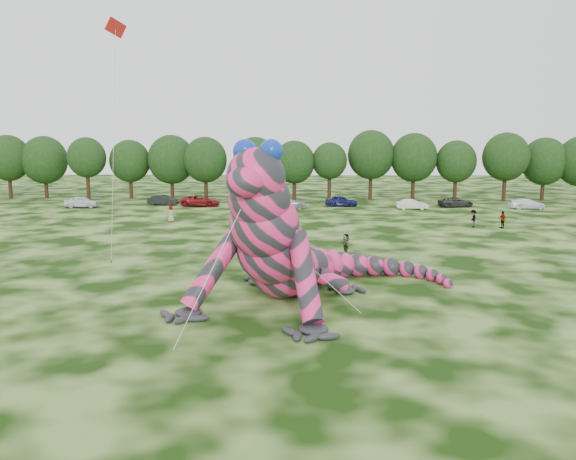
# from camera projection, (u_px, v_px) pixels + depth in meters

# --- Properties ---
(ground) EXTENTS (240.00, 240.00, 0.00)m
(ground) POSITION_uv_depth(u_px,v_px,m) (354.00, 318.00, 28.45)
(ground) COLOR #16330A
(ground) RESTS_ON ground
(inflatable_gecko) EXTENTS (20.55, 22.23, 9.02)m
(inflatable_gecko) POSITION_uv_depth(u_px,v_px,m) (291.00, 218.00, 32.05)
(inflatable_gecko) COLOR #EE2770
(inflatable_gecko) RESTS_ON ground
(flying_kite) EXTENTS (2.74, 3.72, 16.85)m
(flying_kite) POSITION_uv_depth(u_px,v_px,m) (115.00, 47.00, 36.23)
(flying_kite) COLOR red
(flying_kite) RESTS_ON ground
(tree_1) EXTENTS (6.74, 6.07, 9.81)m
(tree_1) POSITION_uv_depth(u_px,v_px,m) (9.00, 167.00, 86.49)
(tree_1) COLOR black
(tree_1) RESTS_ON ground
(tree_2) EXTENTS (7.04, 6.34, 9.64)m
(tree_2) POSITION_uv_depth(u_px,v_px,m) (45.00, 167.00, 87.04)
(tree_2) COLOR black
(tree_2) RESTS_ON ground
(tree_3) EXTENTS (5.81, 5.23, 9.44)m
(tree_3) POSITION_uv_depth(u_px,v_px,m) (87.00, 168.00, 85.15)
(tree_3) COLOR black
(tree_3) RESTS_ON ground
(tree_4) EXTENTS (6.22, 5.60, 9.06)m
(tree_4) POSITION_uv_depth(u_px,v_px,m) (130.00, 169.00, 86.61)
(tree_4) COLOR black
(tree_4) RESTS_ON ground
(tree_5) EXTENTS (7.16, 6.44, 9.80)m
(tree_5) POSITION_uv_depth(u_px,v_px,m) (172.00, 167.00, 86.08)
(tree_5) COLOR black
(tree_5) RESTS_ON ground
(tree_6) EXTENTS (6.52, 5.86, 9.49)m
(tree_6) POSITION_uv_depth(u_px,v_px,m) (206.00, 169.00, 84.20)
(tree_6) COLOR black
(tree_6) RESTS_ON ground
(tree_7) EXTENTS (6.68, 6.01, 9.48)m
(tree_7) POSITION_uv_depth(u_px,v_px,m) (255.00, 169.00, 84.08)
(tree_7) COLOR black
(tree_7) RESTS_ON ground
(tree_8) EXTENTS (6.14, 5.53, 8.94)m
(tree_8) POSITION_uv_depth(u_px,v_px,m) (294.00, 170.00, 84.12)
(tree_8) COLOR black
(tree_8) RESTS_ON ground
(tree_9) EXTENTS (5.27, 4.74, 8.68)m
(tree_9) POSITION_uv_depth(u_px,v_px,m) (329.00, 171.00, 84.33)
(tree_9) COLOR black
(tree_9) RESTS_ON ground
(tree_10) EXTENTS (7.09, 6.38, 10.50)m
(tree_10) POSITION_uv_depth(u_px,v_px,m) (371.00, 165.00, 85.20)
(tree_10) COLOR black
(tree_10) RESTS_ON ground
(tree_11) EXTENTS (7.01, 6.31, 10.07)m
(tree_11) POSITION_uv_depth(u_px,v_px,m) (414.00, 167.00, 84.66)
(tree_11) COLOR black
(tree_11) RESTS_ON ground
(tree_12) EXTENTS (5.99, 5.39, 8.97)m
(tree_12) POSITION_uv_depth(u_px,v_px,m) (456.00, 170.00, 84.10)
(tree_12) COLOR black
(tree_12) RESTS_ON ground
(tree_13) EXTENTS (6.83, 6.15, 10.13)m
(tree_13) POSITION_uv_depth(u_px,v_px,m) (505.00, 167.00, 83.18)
(tree_13) COLOR black
(tree_13) RESTS_ON ground
(tree_14) EXTENTS (6.82, 6.14, 9.40)m
(tree_14) POSITION_uv_depth(u_px,v_px,m) (544.00, 169.00, 84.61)
(tree_14) COLOR black
(tree_14) RESTS_ON ground
(car_0) EXTENTS (4.60, 2.19, 1.52)m
(car_0) POSITION_uv_depth(u_px,v_px,m) (82.00, 202.00, 75.56)
(car_0) COLOR white
(car_0) RESTS_ON ground
(car_1) EXTENTS (4.54, 2.33, 1.42)m
(car_1) POSITION_uv_depth(u_px,v_px,m) (163.00, 200.00, 78.24)
(car_1) COLOR black
(car_1) RESTS_ON ground
(car_2) EXTENTS (5.63, 2.93, 1.51)m
(car_2) POSITION_uv_depth(u_px,v_px,m) (201.00, 201.00, 76.96)
(car_2) COLOR maroon
(car_2) RESTS_ON ground
(car_3) EXTENTS (5.27, 2.43, 1.49)m
(car_3) POSITION_uv_depth(u_px,v_px,m) (287.00, 203.00, 74.26)
(car_3) COLOR #B1B4BA
(car_3) RESTS_ON ground
(car_4) EXTENTS (4.48, 1.92, 1.51)m
(car_4) POSITION_uv_depth(u_px,v_px,m) (341.00, 201.00, 76.61)
(car_4) COLOR #14174D
(car_4) RESTS_ON ground
(car_5) EXTENTS (4.07, 1.45, 1.34)m
(car_5) POSITION_uv_depth(u_px,v_px,m) (412.00, 204.00, 73.45)
(car_5) COLOR silver
(car_5) RESTS_ON ground
(car_6) EXTENTS (4.98, 2.99, 1.30)m
(car_6) POSITION_uv_depth(u_px,v_px,m) (456.00, 202.00, 75.93)
(car_6) COLOR #2A2A2D
(car_6) RESTS_ON ground
(car_7) EXTENTS (4.71, 1.96, 1.36)m
(car_7) POSITION_uv_depth(u_px,v_px,m) (527.00, 204.00, 73.85)
(car_7) COLOR white
(car_7) RESTS_ON ground
(spectator_4) EXTENTS (0.95, 0.66, 1.85)m
(spectator_4) POSITION_uv_depth(u_px,v_px,m) (171.00, 214.00, 61.92)
(spectator_4) COLOR gray
(spectator_4) RESTS_ON ground
(spectator_1) EXTENTS (0.95, 0.98, 1.59)m
(spectator_1) POSITION_uv_depth(u_px,v_px,m) (280.00, 226.00, 54.05)
(spectator_1) COLOR gray
(spectator_1) RESTS_ON ground
(spectator_2) EXTENTS (0.78, 1.24, 1.84)m
(spectator_2) POSITION_uv_depth(u_px,v_px,m) (473.00, 219.00, 58.10)
(spectator_2) COLOR gray
(spectator_2) RESTS_ON ground
(spectator_3) EXTENTS (0.77, 1.12, 1.76)m
(spectator_3) POSITION_uv_depth(u_px,v_px,m) (502.00, 220.00, 57.52)
(spectator_3) COLOR gray
(spectator_3) RESTS_ON ground
(spectator_5) EXTENTS (1.06, 1.65, 1.70)m
(spectator_5) POSITION_uv_depth(u_px,v_px,m) (346.00, 244.00, 44.08)
(spectator_5) COLOR gray
(spectator_5) RESTS_ON ground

